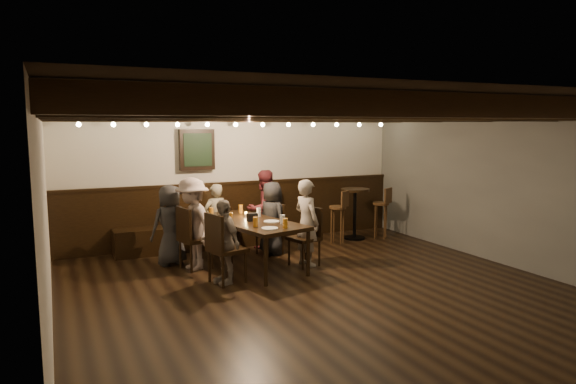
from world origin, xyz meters
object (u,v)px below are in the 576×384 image
person_left_near (193,224)px  person_right_far (307,223)px  chair_right_near (271,239)px  bar_stool_right (381,219)px  person_bench_left (170,225)px  bar_stool_left (338,224)px  chair_right_far (305,248)px  person_bench_centre (216,219)px  chair_left_near (195,250)px  chair_left_far (226,262)px  person_right_near (272,218)px  high_top_table (355,206)px  dining_table (250,224)px  person_bench_right (264,209)px  person_left_far (224,242)px

person_left_near → person_right_far: (1.67, -0.53, -0.03)m
chair_right_near → bar_stool_right: bearing=-97.6°
chair_right_near → person_bench_left: (-1.68, 0.06, 0.37)m
bar_stool_left → person_bench_left: bearing=150.1°
chair_right_far → chair_right_near: bearing=0.1°
person_bench_centre → person_right_far: bearing=116.6°
chair_left_near → chair_left_far: chair_left_far is taller
chair_right_far → person_right_near: size_ratio=0.73×
high_top_table → chair_left_far: bearing=-152.6°
chair_right_near → bar_stool_left: 1.45m
dining_table → chair_right_far: chair_right_far is taller
dining_table → bar_stool_right: 3.16m
dining_table → person_bench_right: size_ratio=1.51×
high_top_table → person_bench_right: bearing=177.7°
chair_right_far → bar_stool_left: (1.22, 1.07, 0.09)m
chair_left_near → person_right_far: bearing=58.5°
person_bench_right → chair_right_near: bearing=68.0°
person_left_far → person_right_far: (1.46, 0.35, 0.09)m
person_left_far → person_right_near: 1.75m
chair_left_near → chair_left_far: size_ratio=0.97×
bar_stool_right → chair_right_far: bearing=-180.0°
chair_right_far → bar_stool_left: bearing=-62.1°
chair_right_near → bar_stool_left: bearing=-95.5°
chair_right_far → chair_left_far: bearing=90.0°
chair_left_far → bar_stool_right: 3.91m
chair_left_far → person_bench_left: bearing=-172.4°
bar_stool_left → person_bench_right: bearing=135.9°
person_bench_right → person_right_far: size_ratio=1.03×
person_bench_left → person_right_near: (1.71, -0.05, -0.01)m
person_left_near → bar_stool_left: (2.86, 0.54, -0.33)m
person_bench_centre → person_left_near: 0.97m
chair_left_near → chair_right_near: bearing=90.0°
person_bench_centre → person_bench_left: bearing=9.5°
person_left_far → bar_stool_left: (2.65, 1.42, -0.22)m
person_bench_left → chair_right_far: bearing=140.2°
chair_right_far → person_bench_right: (-0.14, 1.36, 0.42)m
person_bench_centre → person_bench_right: person_bench_right is taller
bar_stool_left → person_left_far: bearing=175.6°
chair_right_near → high_top_table: size_ratio=0.88×
person_left_far → person_right_near: bearing=121.0°
chair_right_far → bar_stool_right: bar_stool_right is taller
chair_right_far → person_bench_left: 2.14m
chair_left_far → person_right_far: bearing=90.0°
person_right_near → bar_stool_right: bearing=-97.7°
chair_right_near → high_top_table: bearing=-91.6°
chair_right_near → person_left_near: 1.53m
chair_left_far → person_left_far: bearing=-90.0°
dining_table → chair_left_far: 0.93m
dining_table → chair_right_near: size_ratio=2.46×
person_bench_left → bar_stool_left: (3.11, 0.14, -0.26)m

